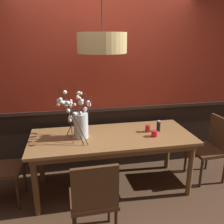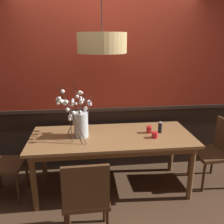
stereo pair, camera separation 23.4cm
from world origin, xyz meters
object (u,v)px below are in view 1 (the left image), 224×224
(chair_far_side_right, at_px, (118,130))
(candle_holder_nearer_edge, at_px, (148,128))
(candle_holder_nearer_center, at_px, (154,134))
(chair_head_east_end, at_px, (211,145))
(dining_table, at_px, (112,141))
(condiment_bottle, at_px, (158,126))
(vase_with_blossoms, at_px, (80,122))
(chair_near_side_left, at_px, (94,198))
(pendant_lamp, at_px, (102,43))
(chair_far_side_left, at_px, (81,130))

(chair_far_side_right, bearing_deg, candle_holder_nearer_edge, -73.87)
(candle_holder_nearer_center, bearing_deg, chair_head_east_end, 6.93)
(chair_head_east_end, bearing_deg, candle_holder_nearer_center, -173.07)
(dining_table, relative_size, condiment_bottle, 13.81)
(vase_with_blossoms, xyz_separation_m, condiment_bottle, (1.05, 0.01, -0.13))
(chair_far_side_right, height_order, candle_holder_nearer_edge, chair_far_side_right)
(dining_table, height_order, chair_near_side_left, chair_near_side_left)
(pendant_lamp, bearing_deg, dining_table, -5.28)
(chair_near_side_left, bearing_deg, chair_head_east_end, 25.57)
(chair_near_side_left, bearing_deg, pendant_lamp, 75.21)
(dining_table, bearing_deg, chair_far_side_right, 71.90)
(chair_head_east_end, bearing_deg, vase_with_blossoms, 178.96)
(chair_head_east_end, height_order, candle_holder_nearer_edge, chair_head_east_end)
(candle_holder_nearer_center, xyz_separation_m, pendant_lamp, (-0.64, 0.14, 1.11))
(chair_far_side_right, relative_size, pendant_lamp, 0.80)
(dining_table, distance_m, chair_near_side_left, 0.95)
(chair_head_east_end, bearing_deg, condiment_bottle, 176.64)
(chair_near_side_left, height_order, candle_holder_nearer_edge, chair_near_side_left)
(dining_table, distance_m, condiment_bottle, 0.66)
(chair_far_side_left, bearing_deg, chair_head_east_end, -26.32)
(vase_with_blossoms, xyz_separation_m, candle_holder_nearer_edge, (0.90, 0.02, -0.16))
(candle_holder_nearer_edge, height_order, condiment_bottle, condiment_bottle)
(chair_far_side_left, bearing_deg, dining_table, -68.14)
(candle_holder_nearer_edge, distance_m, condiment_bottle, 0.15)
(dining_table, relative_size, pendant_lamp, 1.87)
(vase_with_blossoms, height_order, pendant_lamp, pendant_lamp)
(dining_table, distance_m, candle_holder_nearer_center, 0.55)
(chair_far_side_left, bearing_deg, pendant_lamp, -74.69)
(condiment_bottle, bearing_deg, chair_head_east_end, -3.36)
(chair_near_side_left, height_order, vase_with_blossoms, vase_with_blossoms)
(candle_holder_nearer_center, xyz_separation_m, candle_holder_nearer_edge, (-0.03, 0.17, 0.01))
(chair_near_side_left, distance_m, vase_with_blossoms, 1.00)
(chair_near_side_left, bearing_deg, vase_with_blossoms, 93.68)
(candle_holder_nearer_edge, bearing_deg, chair_head_east_end, -3.50)
(chair_far_side_left, bearing_deg, candle_holder_nearer_edge, -44.42)
(chair_far_side_left, relative_size, candle_holder_nearer_edge, 10.61)
(chair_head_east_end, bearing_deg, chair_near_side_left, -154.43)
(condiment_bottle, distance_m, pendant_lamp, 1.32)
(chair_near_side_left, distance_m, candle_holder_nearer_center, 1.18)
(candle_holder_nearer_edge, bearing_deg, vase_with_blossoms, -178.44)
(chair_near_side_left, relative_size, condiment_bottle, 6.09)
(chair_near_side_left, bearing_deg, condiment_bottle, 42.41)
(chair_far_side_left, relative_size, vase_with_blossoms, 1.37)
(dining_table, relative_size, chair_near_side_left, 2.27)
(chair_near_side_left, distance_m, candle_holder_nearer_edge, 1.28)
(chair_near_side_left, height_order, pendant_lamp, pendant_lamp)
(chair_far_side_left, height_order, chair_near_side_left, chair_far_side_left)
(chair_far_side_right, distance_m, chair_head_east_end, 1.44)
(dining_table, bearing_deg, vase_with_blossoms, 177.43)
(chair_far_side_right, relative_size, vase_with_blossoms, 1.26)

